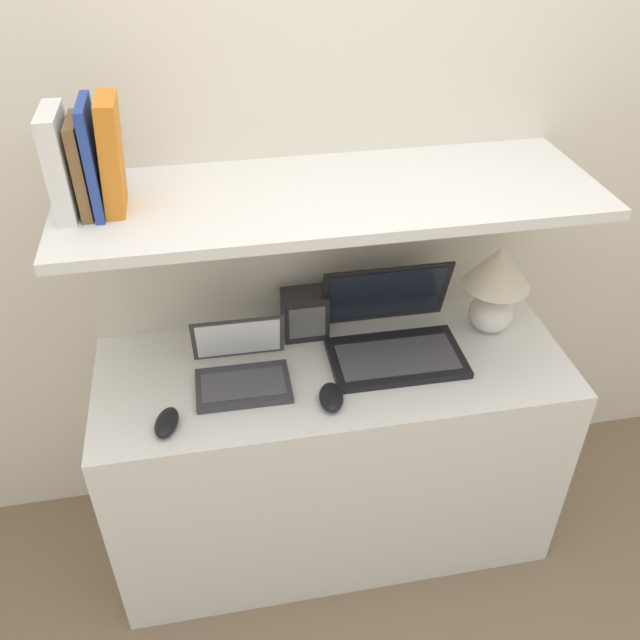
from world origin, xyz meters
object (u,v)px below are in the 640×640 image
at_px(computer_mouse, 331,397).
at_px(second_mouse, 167,423).
at_px(router_box, 305,314).
at_px(book_white, 60,163).
at_px(laptop_large, 393,336).
at_px(laptop_small, 242,370).
at_px(book_brown, 81,167).
at_px(book_blue, 92,158).
at_px(table_lamp, 497,281).
at_px(book_orange, 111,156).

bearing_deg(computer_mouse, second_mouse, -177.98).
bearing_deg(router_box, book_white, -169.84).
distance_m(router_box, book_white, 0.80).
distance_m(laptop_large, laptop_small, 0.44).
relative_size(computer_mouse, book_brown, 0.55).
height_order(laptop_large, computer_mouse, laptop_large).
relative_size(book_white, book_blue, 0.94).
relative_size(second_mouse, book_blue, 0.46).
bearing_deg(book_white, laptop_large, -1.55).
relative_size(table_lamp, book_orange, 1.08).
bearing_deg(book_orange, book_brown, 180.00).
height_order(book_white, book_brown, book_white).
xyz_separation_m(laptop_large, laptop_small, (-0.44, -0.06, -0.01)).
xyz_separation_m(computer_mouse, book_orange, (-0.47, 0.21, 0.62)).
bearing_deg(second_mouse, router_box, 38.26).
bearing_deg(book_brown, book_blue, 0.00).
bearing_deg(second_mouse, book_orange, 99.93).
relative_size(table_lamp, book_white, 1.18).
bearing_deg(book_white, book_brown, 0.00).
height_order(second_mouse, book_orange, book_orange).
height_order(table_lamp, laptop_large, table_lamp).
distance_m(second_mouse, book_orange, 0.66).
bearing_deg(book_white, router_box, 10.16).
relative_size(laptop_small, book_blue, 1.02).
xyz_separation_m(laptop_large, book_orange, (-0.68, 0.02, 0.59)).
relative_size(computer_mouse, book_orange, 0.46).
xyz_separation_m(laptop_small, book_orange, (-0.24, 0.08, 0.60)).
bearing_deg(laptop_small, laptop_large, 7.33).
relative_size(laptop_large, book_white, 1.59).
relative_size(book_white, book_orange, 0.92).
bearing_deg(computer_mouse, laptop_large, 40.55).
xyz_separation_m(second_mouse, router_box, (0.41, 0.32, 0.06)).
bearing_deg(second_mouse, laptop_small, 35.14).
distance_m(laptop_small, router_box, 0.27).
xyz_separation_m(laptop_large, router_box, (-0.24, 0.12, 0.02)).
height_order(second_mouse, book_blue, book_blue).
distance_m(laptop_large, computer_mouse, 0.29).
bearing_deg(laptop_large, book_brown, 178.36).
relative_size(laptop_large, second_mouse, 3.24).
height_order(computer_mouse, second_mouse, same).
relative_size(computer_mouse, router_box, 0.82).
height_order(laptop_small, book_white, book_white).
distance_m(router_box, book_brown, 0.76).
distance_m(book_brown, book_orange, 0.07).
relative_size(laptop_large, router_box, 2.60).
bearing_deg(book_brown, computer_mouse, -21.11).
xyz_separation_m(computer_mouse, book_white, (-0.58, 0.21, 0.61)).
height_order(computer_mouse, book_orange, book_orange).
relative_size(book_brown, book_blue, 0.86).
relative_size(computer_mouse, second_mouse, 1.02).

